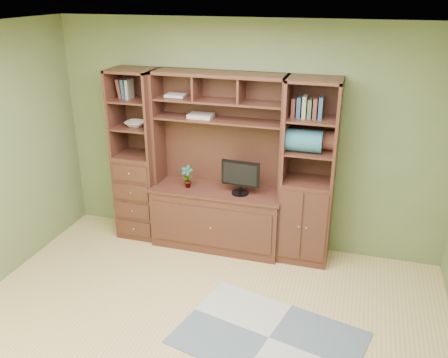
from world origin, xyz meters
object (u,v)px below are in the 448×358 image
(right_tower, at_px, (309,174))
(center_hutch, at_px, (217,166))
(left_tower, at_px, (138,156))
(monitor, at_px, (240,172))

(right_tower, bearing_deg, center_hutch, -177.77)
(center_hutch, xyz_separation_m, right_tower, (1.02, 0.04, 0.00))
(center_hutch, relative_size, right_tower, 1.00)
(center_hutch, relative_size, left_tower, 1.00)
(center_hutch, relative_size, monitor, 3.84)
(left_tower, xyz_separation_m, monitor, (1.28, -0.07, -0.03))
(left_tower, distance_m, right_tower, 2.02)
(monitor, bearing_deg, left_tower, -179.51)
(center_hutch, height_order, monitor, center_hutch)
(left_tower, height_order, right_tower, same)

